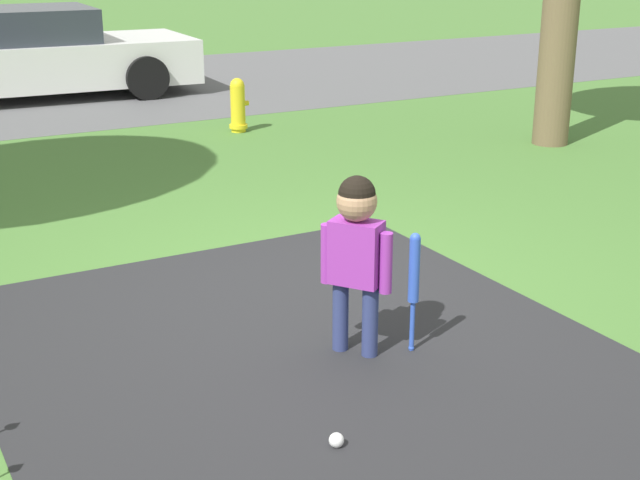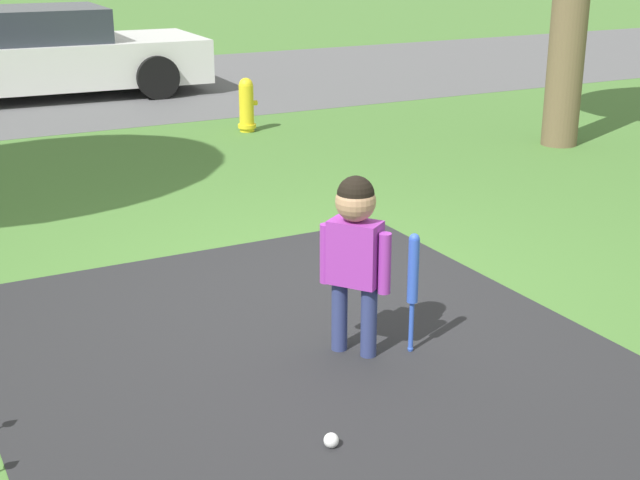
{
  "view_description": "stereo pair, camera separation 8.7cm",
  "coord_description": "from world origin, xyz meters",
  "px_view_note": "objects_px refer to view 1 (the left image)",
  "views": [
    {
      "loc": [
        -2.54,
        -4.82,
        2.2
      ],
      "look_at": [
        -0.2,
        -0.59,
        0.54
      ],
      "focal_mm": 50.0,
      "sensor_mm": 36.0,
      "label": 1
    },
    {
      "loc": [
        -2.47,
        -4.86,
        2.2
      ],
      "look_at": [
        -0.2,
        -0.59,
        0.54
      ],
      "focal_mm": 50.0,
      "sensor_mm": 36.0,
      "label": 2
    }
  ],
  "objects_px": {
    "sports_ball": "(336,440)",
    "baseball_bat": "(414,275)",
    "fire_hydrant": "(238,106)",
    "child": "(356,241)",
    "parked_car": "(28,55)"
  },
  "relations": [
    {
      "from": "sports_ball",
      "to": "baseball_bat",
      "type": "bearing_deg",
      "value": 37.32
    },
    {
      "from": "fire_hydrant",
      "to": "sports_ball",
      "type": "bearing_deg",
      "value": -110.32
    },
    {
      "from": "baseball_bat",
      "to": "fire_hydrant",
      "type": "height_order",
      "value": "baseball_bat"
    },
    {
      "from": "sports_ball",
      "to": "parked_car",
      "type": "relative_size",
      "value": 0.02
    },
    {
      "from": "fire_hydrant",
      "to": "parked_car",
      "type": "bearing_deg",
      "value": 114.02
    },
    {
      "from": "child",
      "to": "parked_car",
      "type": "xyz_separation_m",
      "value": [
        0.22,
        9.35,
        -0.06
      ]
    },
    {
      "from": "sports_ball",
      "to": "fire_hydrant",
      "type": "relative_size",
      "value": 0.11
    },
    {
      "from": "parked_car",
      "to": "child",
      "type": "bearing_deg",
      "value": -88.57
    },
    {
      "from": "child",
      "to": "fire_hydrant",
      "type": "relative_size",
      "value": 1.61
    },
    {
      "from": "child",
      "to": "sports_ball",
      "type": "height_order",
      "value": "child"
    },
    {
      "from": "child",
      "to": "baseball_bat",
      "type": "distance_m",
      "value": 0.38
    },
    {
      "from": "sports_ball",
      "to": "parked_car",
      "type": "bearing_deg",
      "value": 85.53
    },
    {
      "from": "baseball_bat",
      "to": "sports_ball",
      "type": "xyz_separation_m",
      "value": [
        -0.86,
        -0.66,
        -0.42
      ]
    },
    {
      "from": "baseball_bat",
      "to": "child",
      "type": "bearing_deg",
      "value": 155.2
    },
    {
      "from": "baseball_bat",
      "to": "fire_hydrant",
      "type": "distance_m",
      "value": 6.06
    }
  ]
}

